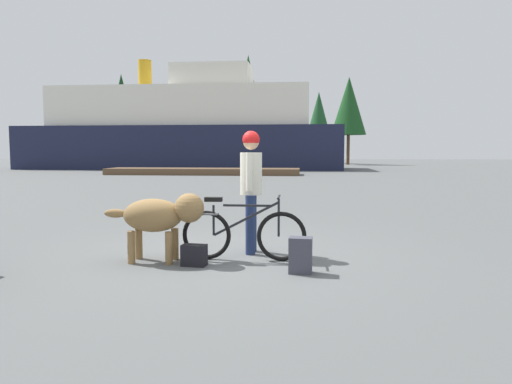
{
  "coord_description": "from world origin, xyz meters",
  "views": [
    {
      "loc": [
        1.17,
        -6.61,
        1.51
      ],
      "look_at": [
        0.36,
        1.44,
        0.8
      ],
      "focal_mm": 33.15,
      "sensor_mm": 36.0,
      "label": 1
    }
  ],
  "objects_px": {
    "dog": "(160,216)",
    "handbag_pannier": "(194,255)",
    "ferry_boat": "(184,130)",
    "person_cyclist": "(251,179)",
    "bicycle": "(243,233)",
    "backpack": "(300,255)"
  },
  "relations": [
    {
      "from": "person_cyclist",
      "to": "backpack",
      "type": "distance_m",
      "value": 1.58
    },
    {
      "from": "bicycle",
      "to": "ferry_boat",
      "type": "bearing_deg",
      "value": 105.7
    },
    {
      "from": "dog",
      "to": "ferry_boat",
      "type": "distance_m",
      "value": 34.19
    },
    {
      "from": "backpack",
      "to": "bicycle",
      "type": "bearing_deg",
      "value": 142.55
    },
    {
      "from": "bicycle",
      "to": "backpack",
      "type": "bearing_deg",
      "value": -37.45
    },
    {
      "from": "bicycle",
      "to": "backpack",
      "type": "height_order",
      "value": "bicycle"
    },
    {
      "from": "bicycle",
      "to": "person_cyclist",
      "type": "distance_m",
      "value": 0.87
    },
    {
      "from": "person_cyclist",
      "to": "ferry_boat",
      "type": "bearing_deg",
      "value": 106.02
    },
    {
      "from": "person_cyclist",
      "to": "backpack",
      "type": "relative_size",
      "value": 4.02
    },
    {
      "from": "backpack",
      "to": "ferry_boat",
      "type": "height_order",
      "value": "ferry_boat"
    },
    {
      "from": "bicycle",
      "to": "ferry_boat",
      "type": "relative_size",
      "value": 0.07
    },
    {
      "from": "backpack",
      "to": "ferry_boat",
      "type": "distance_m",
      "value": 35.11
    },
    {
      "from": "dog",
      "to": "person_cyclist",
      "type": "bearing_deg",
      "value": 30.53
    },
    {
      "from": "person_cyclist",
      "to": "dog",
      "type": "bearing_deg",
      "value": -149.47
    },
    {
      "from": "handbag_pannier",
      "to": "ferry_boat",
      "type": "distance_m",
      "value": 34.53
    },
    {
      "from": "ferry_boat",
      "to": "handbag_pannier",
      "type": "bearing_deg",
      "value": -75.43
    },
    {
      "from": "ferry_boat",
      "to": "backpack",
      "type": "bearing_deg",
      "value": -73.32
    },
    {
      "from": "person_cyclist",
      "to": "handbag_pannier",
      "type": "distance_m",
      "value": 1.45
    },
    {
      "from": "backpack",
      "to": "dog",
      "type": "bearing_deg",
      "value": 167.75
    },
    {
      "from": "dog",
      "to": "handbag_pannier",
      "type": "xyz_separation_m",
      "value": [
        0.5,
        -0.18,
        -0.49
      ]
    },
    {
      "from": "backpack",
      "to": "ferry_boat",
      "type": "bearing_deg",
      "value": 106.68
    },
    {
      "from": "ferry_boat",
      "to": "person_cyclist",
      "type": "bearing_deg",
      "value": -73.98
    }
  ]
}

